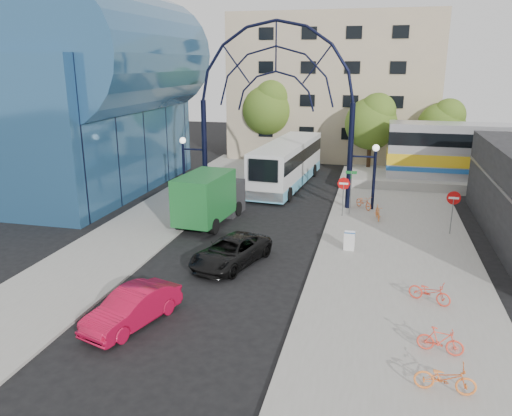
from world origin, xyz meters
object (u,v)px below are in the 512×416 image
(tree_north_a, at_px, (373,121))
(green_truck, at_px, (210,197))
(sandwich_board, at_px, (349,239))
(bike_near_b, at_px, (378,213))
(tree_north_c, at_px, (443,124))
(black_suv, at_px, (231,252))
(red_sedan, at_px, (132,308))
(tree_north_b, at_px, (269,107))
(street_name_sign, at_px, (351,183))
(bike_near_a, at_px, (364,202))
(do_not_enter_sign, at_px, (453,202))
(bike_far_c, at_px, (445,378))
(gateway_arch, at_px, (276,77))
(stop_sign, at_px, (344,187))
(bike_far_b, at_px, (440,341))
(city_bus, at_px, (287,163))
(bike_far_a, at_px, (430,292))

(tree_north_a, xyz_separation_m, green_truck, (-9.11, -16.77, -3.02))
(sandwich_board, bearing_deg, bike_near_b, 76.55)
(sandwich_board, relative_size, tree_north_c, 0.15)
(black_suv, bearing_deg, red_sedan, -89.80)
(black_suv, bearing_deg, tree_north_b, 115.50)
(street_name_sign, xyz_separation_m, tree_north_a, (0.92, 13.33, 2.48))
(tree_north_b, xyz_separation_m, bike_near_a, (9.93, -15.93, -4.71))
(do_not_enter_sign, bearing_deg, green_truck, -176.55)
(do_not_enter_sign, distance_m, street_name_sign, 6.36)
(bike_near_a, distance_m, bike_far_c, 19.25)
(gateway_arch, bearing_deg, stop_sign, -22.63)
(sandwich_board, height_order, bike_far_b, sandwich_board)
(black_suv, distance_m, bike_near_a, 12.50)
(tree_north_a, xyz_separation_m, bike_near_a, (-0.07, -11.93, -4.05))
(black_suv, bearing_deg, stop_sign, 79.60)
(tree_north_c, relative_size, city_bus, 0.51)
(tree_north_c, xyz_separation_m, bike_far_a, (-3.00, -27.05, -3.70))
(do_not_enter_sign, height_order, sandwich_board, do_not_enter_sign)
(sandwich_board, relative_size, bike_near_a, 0.60)
(green_truck, bearing_deg, sandwich_board, -15.33)
(stop_sign, xyz_separation_m, black_suv, (-4.67, -9.00, -1.32))
(sandwich_board, height_order, tree_north_b, tree_north_b)
(tree_north_a, distance_m, bike_far_b, 29.25)
(gateway_arch, bearing_deg, bike_near_b, -18.13)
(do_not_enter_sign, xyz_separation_m, bike_far_b, (-1.85, -12.88, -1.40))
(tree_north_a, relative_size, green_truck, 1.09)
(city_bus, distance_m, black_suv, 16.70)
(bike_near_b, bearing_deg, red_sedan, -129.13)
(tree_north_b, bearing_deg, tree_north_c, -7.12)
(tree_north_c, xyz_separation_m, bike_far_b, (-2.97, -30.81, -3.70))
(bike_near_a, bearing_deg, bike_near_b, -104.66)
(gateway_arch, distance_m, bike_near_b, 10.85)
(black_suv, relative_size, bike_far_c, 2.74)
(bike_near_a, bearing_deg, street_name_sign, -157.95)
(do_not_enter_sign, relative_size, bike_near_a, 1.51)
(bike_near_b, bearing_deg, tree_north_b, 111.84)
(bike_far_a, bearing_deg, street_name_sign, 43.26)
(green_truck, bearing_deg, red_sedan, -79.64)
(bike_near_a, bearing_deg, tree_north_c, 29.81)
(sandwich_board, relative_size, red_sedan, 0.24)
(green_truck, bearing_deg, bike_far_a, -29.36)
(tree_north_c, distance_m, bike_far_a, 27.46)
(sandwich_board, distance_m, tree_north_b, 26.15)
(bike_far_a, distance_m, bike_far_b, 3.76)
(city_bus, height_order, bike_near_a, city_bus)
(do_not_enter_sign, xyz_separation_m, city_bus, (-11.15, 9.66, -0.16))
(tree_north_a, height_order, bike_near_a, tree_north_a)
(tree_north_b, bearing_deg, bike_far_c, -69.67)
(bike_far_a, bearing_deg, tree_north_a, 31.58)
(green_truck, relative_size, bike_near_a, 3.92)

